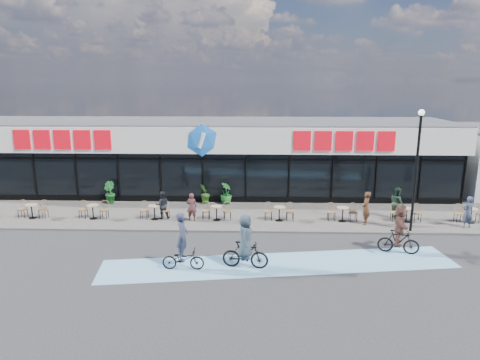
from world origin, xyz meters
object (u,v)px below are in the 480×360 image
object	(u,v)px
potted_plant_mid	(205,194)
pedestrian_a	(366,208)
lamp_post	(417,161)
patron_right	(162,205)
pedestrian_c	(468,212)
potted_plant_left	(109,193)
cyclist_a	(245,247)
cyclist_b	(399,231)
potted_plant_right	(226,193)
pedestrian_b	(397,203)
patron_left	(192,207)

from	to	relation	value
potted_plant_mid	pedestrian_a	bearing A→B (deg)	-21.91
lamp_post	potted_plant_mid	distance (m)	11.52
patron_right	pedestrian_c	xyz separation A→B (m)	(15.08, -0.93, 0.06)
potted_plant_left	patron_right	bearing A→B (deg)	-36.26
potted_plant_left	pedestrian_c	xyz separation A→B (m)	(18.75, -3.62, 0.14)
pedestrian_c	cyclist_a	size ratio (longest dim) A/B	0.73
pedestrian_c	cyclist_b	bearing A→B (deg)	20.69
potted_plant_mid	potted_plant_right	size ratio (longest dim) A/B	0.97
potted_plant_left	potted_plant_right	xyz separation A→B (m)	(6.79, 0.13, -0.03)
potted_plant_mid	potted_plant_right	bearing A→B (deg)	-0.18
potted_plant_right	potted_plant_left	bearing A→B (deg)	-178.89
potted_plant_left	cyclist_b	distance (m)	15.94
pedestrian_b	cyclist_b	bearing A→B (deg)	157.40
pedestrian_a	pedestrian_b	size ratio (longest dim) A/B	1.01
pedestrian_b	patron_left	bearing A→B (deg)	88.50
potted_plant_left	pedestrian_b	bearing A→B (deg)	-7.87
potted_plant_left	cyclist_a	size ratio (longest dim) A/B	0.60
potted_plant_right	cyclist_a	size ratio (longest dim) A/B	0.57
potted_plant_mid	cyclist_a	world-z (taller)	cyclist_a
pedestrian_a	cyclist_a	world-z (taller)	cyclist_a
lamp_post	patron_left	xyz separation A→B (m)	(-10.64, 1.17, -2.64)
patron_left	cyclist_b	world-z (taller)	cyclist_b
patron_left	potted_plant_mid	bearing A→B (deg)	-91.75
cyclist_a	pedestrian_a	bearing A→B (deg)	41.02
lamp_post	pedestrian_b	world-z (taller)	lamp_post
lamp_post	cyclist_a	world-z (taller)	lamp_post
pedestrian_c	pedestrian_a	bearing A→B (deg)	-19.44
pedestrian_a	cyclist_a	xyz separation A→B (m)	(-5.87, -5.11, -0.06)
patron_right	potted_plant_right	bearing A→B (deg)	-154.32
cyclist_a	cyclist_b	world-z (taller)	cyclist_a
patron_left	pedestrian_c	size ratio (longest dim) A/B	0.92
potted_plant_left	pedestrian_c	distance (m)	19.09
patron_right	patron_left	bearing A→B (deg)	152.60
potted_plant_right	pedestrian_c	distance (m)	12.54
cyclist_a	cyclist_b	size ratio (longest dim) A/B	1.01
cyclist_b	patron_left	bearing A→B (deg)	158.20
potted_plant_left	cyclist_b	xyz separation A→B (m)	(14.47, -6.69, 0.24)
patron_left	cyclist_a	distance (m)	6.06
lamp_post	potted_plant_left	bearing A→B (deg)	165.31
potted_plant_mid	pedestrian_b	size ratio (longest dim) A/B	0.73
lamp_post	potted_plant_mid	size ratio (longest dim) A/B	4.78
lamp_post	potted_plant_mid	xyz separation A→B (m)	(-10.32, 4.30, -2.76)
cyclist_b	potted_plant_mid	bearing A→B (deg)	142.57
potted_plant_right	pedestrian_a	distance (m)	7.92
potted_plant_right	pedestrian_c	size ratio (longest dim) A/B	0.78
potted_plant_right	cyclist_a	world-z (taller)	cyclist_a
potted_plant_mid	patron_right	world-z (taller)	patron_right
potted_plant_mid	potted_plant_right	distance (m)	1.23
potted_plant_left	patron_right	xyz separation A→B (m)	(3.67, -2.69, 0.08)
potted_plant_mid	potted_plant_left	bearing A→B (deg)	-178.60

